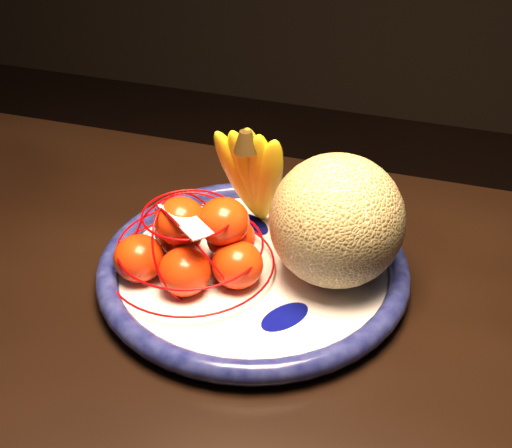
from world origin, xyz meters
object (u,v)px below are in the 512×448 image
(banana_bunch, at_px, (255,173))
(dining_table, at_px, (35,347))
(cantaloupe, at_px, (337,221))
(mandarin_bag, at_px, (195,245))
(fruit_bowl, at_px, (253,267))

(banana_bunch, bearing_deg, dining_table, -137.05)
(dining_table, relative_size, cantaloupe, 9.59)
(dining_table, xyz_separation_m, banana_bunch, (0.21, 0.20, 0.17))
(banana_bunch, relative_size, mandarin_bag, 0.79)
(fruit_bowl, height_order, cantaloupe, cantaloupe)
(dining_table, distance_m, fruit_bowl, 0.28)
(fruit_bowl, bearing_deg, mandarin_bag, -156.22)
(dining_table, height_order, fruit_bowl, fruit_bowl)
(dining_table, bearing_deg, fruit_bowl, 27.19)
(fruit_bowl, xyz_separation_m, mandarin_bag, (-0.06, -0.03, 0.04))
(fruit_bowl, distance_m, mandarin_bag, 0.08)
(fruit_bowl, bearing_deg, cantaloupe, 10.97)
(fruit_bowl, xyz_separation_m, banana_bunch, (-0.02, 0.07, 0.08))
(dining_table, bearing_deg, mandarin_bag, 28.57)
(mandarin_bag, bearing_deg, dining_table, -150.66)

